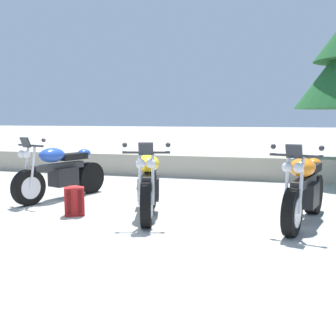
# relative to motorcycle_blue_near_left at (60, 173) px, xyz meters

# --- Properties ---
(ground_plane) EXTENTS (120.00, 120.00, 0.00)m
(ground_plane) POSITION_rel_motorcycle_blue_near_left_xyz_m (1.32, -1.22, -0.49)
(ground_plane) COLOR #A3A099
(stone_wall) EXTENTS (36.00, 0.80, 0.55)m
(stone_wall) POSITION_rel_motorcycle_blue_near_left_xyz_m (1.32, 3.58, -0.21)
(stone_wall) COLOR #A89E89
(stone_wall) RESTS_ON ground
(motorcycle_blue_near_left) EXTENTS (0.97, 1.99, 1.18)m
(motorcycle_blue_near_left) POSITION_rel_motorcycle_blue_near_left_xyz_m (0.00, 0.00, 0.00)
(motorcycle_blue_near_left) COLOR black
(motorcycle_blue_near_left) RESTS_ON ground
(motorcycle_yellow_centre) EXTENTS (0.88, 2.03, 1.18)m
(motorcycle_yellow_centre) POSITION_rel_motorcycle_blue_near_left_xyz_m (1.97, -0.76, 0.00)
(motorcycle_yellow_centre) COLOR black
(motorcycle_yellow_centre) RESTS_ON ground
(motorcycle_orange_far_right) EXTENTS (0.83, 2.03, 1.18)m
(motorcycle_orange_far_right) POSITION_rel_motorcycle_blue_near_left_xyz_m (4.26, -0.68, 0.00)
(motorcycle_orange_far_right) COLOR black
(motorcycle_orange_far_right) RESTS_ON ground
(rider_backpack) EXTENTS (0.35, 0.34, 0.47)m
(rider_backpack) POSITION_rel_motorcycle_blue_near_left_xyz_m (0.88, -1.10, -0.24)
(rider_backpack) COLOR #A31E1E
(rider_backpack) RESTS_ON ground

